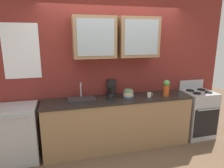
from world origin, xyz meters
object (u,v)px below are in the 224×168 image
object	(u,v)px
vase	(166,88)
cup_near_bowls	(149,95)
sink_faucet	(82,99)
dishwasher	(19,134)
coffee_maker	(112,90)
stove_range	(197,113)
cup_near_sink	(111,97)
bowl_stack	(128,94)

from	to	relation	value
vase	cup_near_bowls	xyz separation A→B (m)	(-0.32, 0.02, -0.12)
sink_faucet	dishwasher	world-z (taller)	sink_faucet
coffee_maker	dishwasher	bearing A→B (deg)	-172.95
stove_range	vase	distance (m)	0.99
stove_range	cup_near_bowls	distance (m)	1.21
sink_faucet	vase	size ratio (longest dim) A/B	1.54
cup_near_bowls	dishwasher	bearing A→B (deg)	178.42
cup_near_sink	coffee_maker	xyz separation A→B (m)	(0.09, 0.25, 0.06)
cup_near_bowls	dishwasher	xyz separation A→B (m)	(-2.22, 0.06, -0.50)
sink_faucet	cup_near_sink	bearing A→B (deg)	-14.48
stove_range	cup_near_bowls	bearing A→B (deg)	-176.59
dishwasher	coffee_maker	xyz separation A→B (m)	(1.59, 0.20, 0.57)
sink_faucet	cup_near_bowls	xyz separation A→B (m)	(1.19, -0.14, 0.02)
cup_near_sink	cup_near_bowls	world-z (taller)	cup_near_sink
sink_faucet	vase	distance (m)	1.53
sink_faucet	dishwasher	distance (m)	1.14
cup_near_sink	cup_near_bowls	distance (m)	0.71
sink_faucet	cup_near_bowls	size ratio (longest dim) A/B	4.43
bowl_stack	cup_near_bowls	bearing A→B (deg)	-7.61
coffee_maker	stove_range	bearing A→B (deg)	-6.37
vase	cup_near_bowls	bearing A→B (deg)	175.94
stove_range	cup_near_bowls	xyz separation A→B (m)	(-1.10, -0.07, 0.49)
dishwasher	cup_near_sink	bearing A→B (deg)	-1.89
cup_near_bowls	coffee_maker	world-z (taller)	coffee_maker
bowl_stack	coffee_maker	bearing A→B (deg)	140.03
stove_range	dishwasher	size ratio (longest dim) A/B	1.19
sink_faucet	cup_near_bowls	world-z (taller)	sink_faucet
cup_near_sink	coffee_maker	size ratio (longest dim) A/B	0.44
stove_range	vase	size ratio (longest dim) A/B	3.69
sink_faucet	coffee_maker	bearing A→B (deg)	12.21
bowl_stack	dishwasher	distance (m)	1.91
stove_range	sink_faucet	distance (m)	2.34
bowl_stack	vase	size ratio (longest dim) A/B	0.66
stove_range	coffee_maker	bearing A→B (deg)	173.63
stove_range	cup_near_sink	world-z (taller)	stove_range
sink_faucet	cup_near_bowls	bearing A→B (deg)	-6.48
stove_range	bowl_stack	bearing A→B (deg)	-179.43
sink_faucet	bowl_stack	distance (m)	0.82
stove_range	dishwasher	distance (m)	3.32
stove_range	bowl_stack	size ratio (longest dim) A/B	5.62
sink_faucet	bowl_stack	size ratio (longest dim) A/B	2.35
vase	sink_faucet	bearing A→B (deg)	174.03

